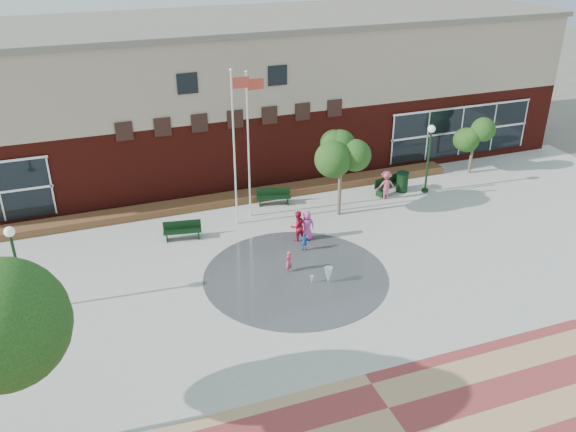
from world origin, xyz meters
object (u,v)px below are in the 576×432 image
object	(u,v)px
flagpole_right	(249,139)
child_splash	(289,262)
trash_can	(402,182)
flagpole_left	(235,142)
bench_left	(183,234)

from	to	relation	value
flagpole_right	child_splash	size ratio (longest dim) A/B	7.29
trash_can	flagpole_left	bearing A→B (deg)	-176.25
flagpole_right	bench_left	world-z (taller)	flagpole_right
flagpole_left	child_splash	distance (m)	6.84
flagpole_left	bench_left	world-z (taller)	flagpole_left
bench_left	trash_can	distance (m)	13.40
trash_can	child_splash	xyz separation A→B (m)	(-9.38, -6.11, -0.07)
bench_left	trash_can	bearing A→B (deg)	15.76
bench_left	child_splash	size ratio (longest dim) A/B	1.80
flagpole_right	bench_left	distance (m)	5.92
flagpole_right	bench_left	size ratio (longest dim) A/B	4.05
flagpole_right	child_splash	xyz separation A→B (m)	(-0.08, -6.08, -3.90)
bench_left	child_splash	bearing A→B (deg)	-40.40
flagpole_right	bench_left	bearing A→B (deg)	-163.30
flagpole_left	flagpole_right	distance (m)	1.14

